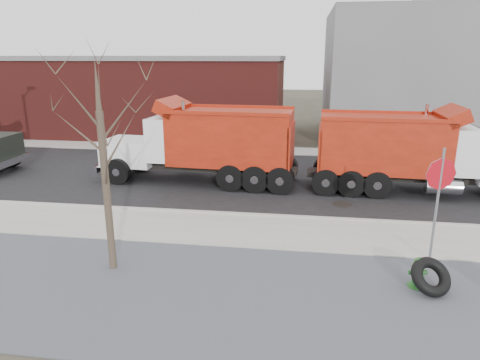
% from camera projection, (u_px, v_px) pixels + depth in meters
% --- Properties ---
extents(ground, '(120.00, 120.00, 0.00)m').
position_uv_depth(ground, '(250.00, 235.00, 12.95)').
color(ground, '#383328').
rests_on(ground, ground).
extents(gravel_verge, '(60.00, 5.00, 0.03)m').
position_uv_depth(gravel_verge, '(231.00, 296.00, 9.62)').
color(gravel_verge, slate).
rests_on(gravel_verge, ground).
extents(sidewalk, '(60.00, 2.50, 0.06)m').
position_uv_depth(sidewalk, '(251.00, 231.00, 13.18)').
color(sidewalk, '#9E9B93').
rests_on(sidewalk, ground).
extents(curb, '(60.00, 0.15, 0.11)m').
position_uv_depth(curb, '(255.00, 215.00, 14.41)').
color(curb, '#9E9B93').
rests_on(curb, ground).
extents(road, '(60.00, 9.40, 0.02)m').
position_uv_depth(road, '(267.00, 178.00, 18.94)').
color(road, black).
rests_on(road, ground).
extents(far_sidewalk, '(60.00, 2.00, 0.06)m').
position_uv_depth(far_sidewalk, '(275.00, 151.00, 24.35)').
color(far_sidewalk, '#9E9B93').
rests_on(far_sidewalk, ground).
extents(building_grey, '(12.00, 10.00, 8.00)m').
position_uv_depth(building_grey, '(421.00, 76.00, 27.73)').
color(building_grey, slate).
rests_on(building_grey, ground).
extents(building_brick, '(20.20, 8.20, 5.30)m').
position_uv_depth(building_brick, '(137.00, 95.00, 29.74)').
color(building_brick, maroon).
rests_on(building_brick, ground).
extents(bare_tree, '(3.20, 3.20, 5.20)m').
position_uv_depth(bare_tree, '(102.00, 141.00, 10.00)').
color(bare_tree, '#382D23').
rests_on(bare_tree, ground).
extents(fire_hydrant, '(0.44, 0.43, 0.77)m').
position_uv_depth(fire_hydrant, '(418.00, 274.00, 9.91)').
color(fire_hydrant, '#31722B').
rests_on(fire_hydrant, ground).
extents(truck_tire, '(1.19, 1.14, 0.84)m').
position_uv_depth(truck_tire, '(431.00, 277.00, 9.66)').
color(truck_tire, black).
rests_on(truck_tire, ground).
extents(stop_sign, '(0.80, 0.30, 3.07)m').
position_uv_depth(stop_sign, '(439.00, 187.00, 10.65)').
color(stop_sign, gray).
rests_on(stop_sign, ground).
extents(dump_truck_red_a, '(8.44, 2.64, 3.40)m').
position_uv_depth(dump_truck_red_a, '(410.00, 150.00, 16.54)').
color(dump_truck_red_a, black).
rests_on(dump_truck_red_a, ground).
extents(dump_truck_red_b, '(8.37, 2.84, 3.52)m').
position_uv_depth(dump_truck_red_b, '(206.00, 141.00, 17.88)').
color(dump_truck_red_b, black).
rests_on(dump_truck_red_b, ground).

